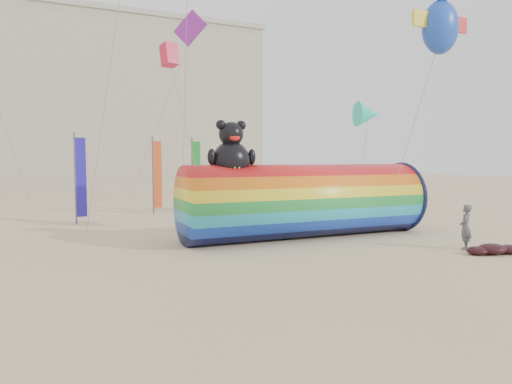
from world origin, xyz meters
name	(u,v)px	position (x,y,z in m)	size (l,w,h in m)	color
ground	(260,261)	(0.00, 0.00, 0.00)	(160.00, 160.00, 0.00)	#CCB58C
hotel_building	(1,102)	(-12.00, 45.95, 10.31)	(60.40, 15.40, 20.60)	#B7AD99
windsock_assembly	(305,199)	(4.06, 3.79, 1.81)	(11.85, 3.61, 5.46)	red
kite_handler	(466,227)	(8.53, -1.51, 0.92)	(0.67, 0.44, 1.85)	#4D4E53
fabric_bundle	(495,249)	(8.95, -2.56, 0.17)	(2.62, 1.35, 0.41)	#3C0A0F
festival_banners	(148,175)	(-1.18, 14.83, 2.64)	(8.30, 3.24, 5.20)	#59595E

